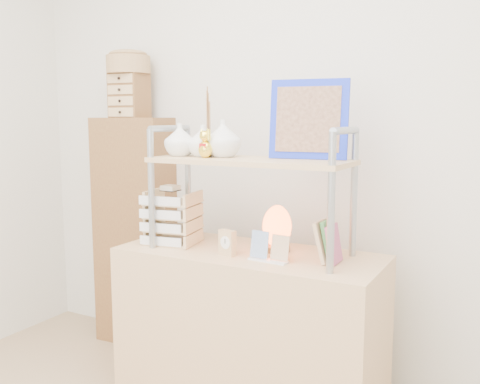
% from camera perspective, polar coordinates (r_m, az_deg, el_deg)
% --- Properties ---
extents(room_shell, '(3.42, 3.41, 2.61)m').
position_cam_1_polar(room_shell, '(1.71, -12.17, 19.30)').
color(room_shell, silver).
rests_on(room_shell, ground).
extents(desk, '(1.20, 0.50, 0.75)m').
position_cam_1_polar(desk, '(2.55, 0.99, -14.58)').
color(desk, tan).
rests_on(desk, ground).
extents(cabinet, '(0.47, 0.27, 1.35)m').
position_cam_1_polar(cabinet, '(3.27, -11.10, -4.13)').
color(cabinet, brown).
rests_on(cabinet, ground).
extents(hutch, '(0.90, 0.34, 0.77)m').
position_cam_1_polar(hutch, '(2.40, -0.40, 4.34)').
color(hutch, '#92999F').
rests_on(hutch, desk).
extents(letter_tray, '(0.26, 0.26, 0.28)m').
position_cam_1_polar(letter_tray, '(2.59, -7.30, -2.99)').
color(letter_tray, tan).
rests_on(letter_tray, desk).
extents(salt_lamp, '(0.14, 0.13, 0.21)m').
position_cam_1_polar(salt_lamp, '(2.42, 3.97, -3.84)').
color(salt_lamp, brown).
rests_on(salt_lamp, desk).
extents(desk_clock, '(0.09, 0.05, 0.11)m').
position_cam_1_polar(desk_clock, '(2.35, -1.37, -5.44)').
color(desk_clock, tan).
rests_on(desk_clock, desk).
extents(postcard_stand, '(0.18, 0.06, 0.13)m').
position_cam_1_polar(postcard_stand, '(2.27, 3.09, -6.51)').
color(postcard_stand, white).
rests_on(postcard_stand, desk).
extents(drawer_chest, '(0.20, 0.16, 0.25)m').
position_cam_1_polar(drawer_chest, '(3.19, -11.75, 10.02)').
color(drawer_chest, brown).
rests_on(drawer_chest, cabinet).
extents(woven_basket, '(0.25, 0.25, 0.10)m').
position_cam_1_polar(woven_basket, '(3.20, -11.82, 13.15)').
color(woven_basket, olive).
rests_on(woven_basket, drawer_chest).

